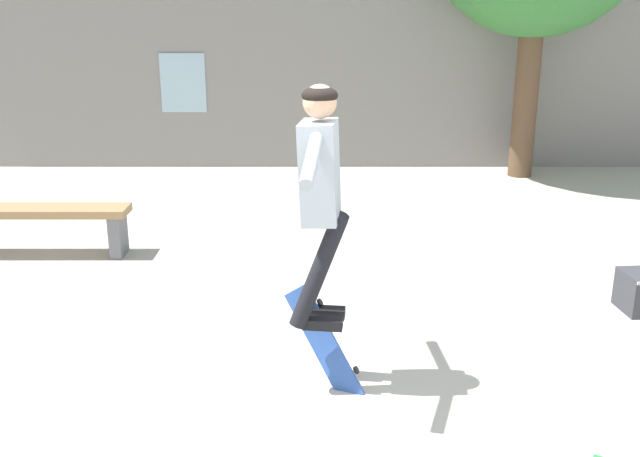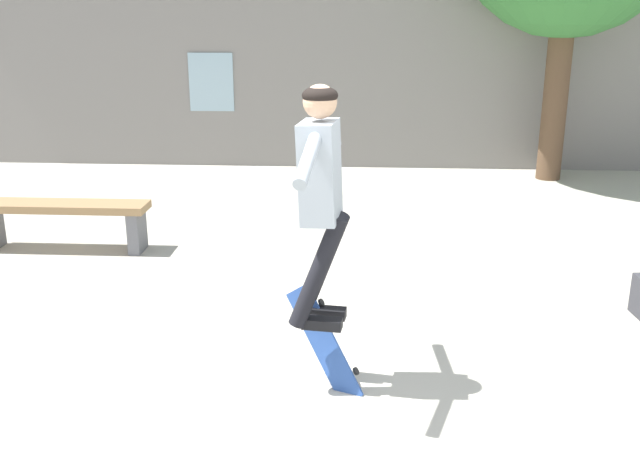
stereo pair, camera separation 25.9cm
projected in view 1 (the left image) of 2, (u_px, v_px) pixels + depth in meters
ground_plane at (322, 430)px, 4.33m from camera, size 40.00×40.00×0.00m
building_backdrop at (320, 40)px, 11.05m from camera, size 12.81×0.52×5.14m
park_bench at (41, 220)px, 7.28m from camera, size 1.80×0.37×0.52m
skater at (320, 185)px, 4.45m from camera, size 0.40×1.26×1.56m
skateboard_flipping at (324, 344)px, 4.80m from camera, size 0.54×0.36×0.78m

